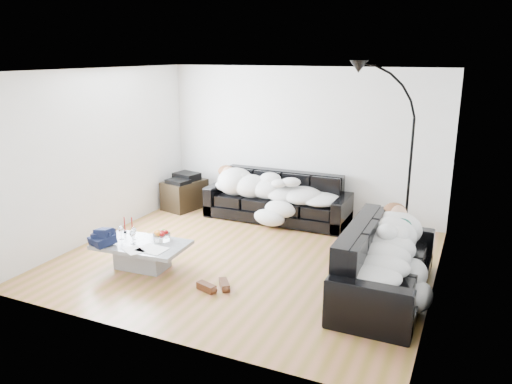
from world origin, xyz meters
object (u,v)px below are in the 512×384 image
at_px(wine_glass_c, 133,237).
at_px(stereo, 184,177).
at_px(wine_glass_b, 121,232).
at_px(candle_left, 125,225).
at_px(av_cabinet, 185,194).
at_px(wine_glass_a, 134,233).
at_px(shoes, 215,286).
at_px(sofa_right, 386,262).
at_px(candle_right, 132,225).
at_px(floor_lamp, 410,171).
at_px(sleeper_back, 276,185).
at_px(sofa_back, 277,197).
at_px(fruit_bowl, 162,235).
at_px(sleeper_right, 387,245).
at_px(coffee_table, 142,255).

bearing_deg(wine_glass_c, stereo, 107.84).
relative_size(wine_glass_b, candle_left, 0.81).
relative_size(av_cabinet, stereo, 1.74).
distance_m(wine_glass_a, shoes, 1.47).
distance_m(wine_glass_a, candle_left, 0.32).
distance_m(sofa_right, wine_glass_c, 3.28).
relative_size(wine_glass_a, av_cabinet, 0.21).
height_order(candle_right, floor_lamp, floor_lamp).
height_order(wine_glass_c, shoes, wine_glass_c).
distance_m(sleeper_back, wine_glass_b, 2.85).
bearing_deg(wine_glass_b, sofa_back, 64.43).
relative_size(sofa_back, av_cabinet, 3.24).
xyz_separation_m(wine_glass_a, wine_glass_b, (-0.16, -0.07, 0.01)).
bearing_deg(shoes, sofa_right, 49.99).
height_order(sofa_back, wine_glass_a, sofa_back).
height_order(wine_glass_a, floor_lamp, floor_lamp).
height_order(sofa_back, av_cabinet, sofa_back).
xyz_separation_m(wine_glass_c, shoes, (1.30, -0.11, -0.40)).
xyz_separation_m(sleeper_back, stereo, (-1.83, -0.03, -0.04)).
distance_m(sofa_back, stereo, 1.84).
height_order(sofa_back, shoes, sofa_back).
bearing_deg(fruit_bowl, wine_glass_a, -161.72).
relative_size(shoes, floor_lamp, 0.19).
bearing_deg(sofa_right, sleeper_back, 47.82).
distance_m(wine_glass_a, av_cabinet, 2.57).
bearing_deg(shoes, candle_right, -166.91).
bearing_deg(wine_glass_b, sleeper_back, 63.99).
bearing_deg(stereo, candle_right, -63.47).
height_order(sofa_right, candle_right, sofa_right).
bearing_deg(wine_glass_c, fruit_bowl, 44.32).
bearing_deg(candle_right, wine_glass_a, -46.62).
bearing_deg(sofa_back, wine_glass_c, -110.27).
height_order(fruit_bowl, stereo, stereo).
bearing_deg(shoes, sleeper_right, 49.99).
relative_size(candle_left, candle_right, 1.03).
bearing_deg(wine_glass_a, coffee_table, -25.65).
height_order(candle_left, av_cabinet, candle_left).
bearing_deg(wine_glass_b, sleeper_right, 8.78).
bearing_deg(candle_right, sofa_back, 61.61).
distance_m(sleeper_right, wine_glass_b, 3.53).
distance_m(sleeper_right, coffee_table, 3.21).
bearing_deg(sleeper_back, wine_glass_a, -113.54).
relative_size(sleeper_back, wine_glass_c, 11.27).
bearing_deg(wine_glass_c, sleeper_right, 10.80).
height_order(coffee_table, candle_right, candle_right).
relative_size(sofa_back, stereo, 5.65).
bearing_deg(sleeper_right, shoes, 110.77).
xyz_separation_m(wine_glass_a, av_cabinet, (-0.75, 2.46, -0.17)).
distance_m(sofa_right, floor_lamp, 1.79).
distance_m(coffee_table, floor_lamp, 3.94).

